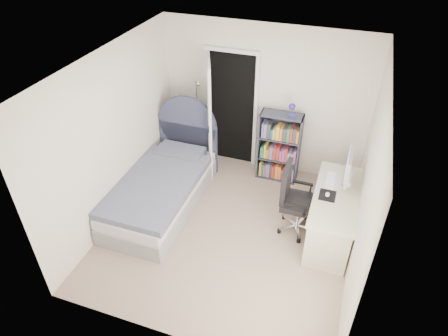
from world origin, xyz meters
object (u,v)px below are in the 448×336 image
(bed, at_px, (164,186))
(bookcase, at_px, (279,149))
(nightstand, at_px, (198,142))
(desk, at_px, (333,213))
(floor_lamp, at_px, (199,127))
(office_chair, at_px, (294,196))

(bed, xyz_separation_m, bookcase, (1.54, 1.23, 0.25))
(bed, bearing_deg, nightstand, 88.02)
(bookcase, relative_size, desk, 0.96)
(bed, distance_m, desk, 2.57)
(bed, distance_m, floor_lamp, 1.43)
(desk, distance_m, office_chair, 0.60)
(nightstand, bearing_deg, bookcase, -3.04)
(bed, height_order, desk, bed)
(floor_lamp, relative_size, bookcase, 1.04)
(bed, height_order, bookcase, bookcase)
(bed, bearing_deg, office_chair, 1.91)
(floor_lamp, bearing_deg, desk, -26.75)
(nightstand, distance_m, floor_lamp, 0.28)
(bed, height_order, office_chair, bed)
(floor_lamp, distance_m, bookcase, 1.51)
(floor_lamp, bearing_deg, bookcase, -6.59)
(office_chair, bearing_deg, bookcase, 111.89)
(bookcase, bearing_deg, office_chair, -68.11)
(bookcase, height_order, office_chair, bookcase)
(nightstand, bearing_deg, office_chair, -32.40)
(bed, relative_size, desk, 1.50)
(nightstand, height_order, floor_lamp, floor_lamp)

